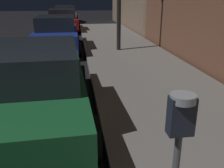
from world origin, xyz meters
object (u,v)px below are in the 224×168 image
parking_meter (179,136)px  car_green (33,86)px  car_blue (56,34)px  car_silver (65,14)px  car_red (62,21)px

parking_meter → car_green: 3.18m
parking_meter → car_blue: (-1.53, 9.27, -0.50)m
car_silver → car_blue: bearing=-90.0°
car_red → car_silver: size_ratio=1.02×
parking_meter → car_red: (-1.53, 15.33, -0.50)m
car_red → car_green: bearing=-90.0°
car_green → car_blue: (-0.00, 6.53, -0.00)m
parking_meter → car_green: bearing=119.2°
car_blue → car_green: bearing=-90.0°
car_blue → car_red: (0.00, 6.06, -0.00)m
car_blue → car_silver: bearing=90.0°
car_green → car_red: size_ratio=1.02×
parking_meter → car_blue: parking_meter is taller
car_green → car_silver: (-0.00, 18.57, -0.01)m
car_blue → car_silver: size_ratio=1.05×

